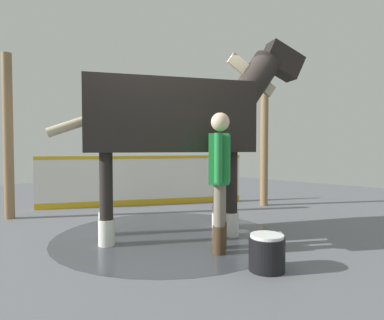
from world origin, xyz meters
TOP-DOWN VIEW (x-y plane):
  - ground_plane at (0.00, 0.00)m, footprint 16.00×16.00m
  - wet_patch at (-0.19, -0.18)m, footprint 3.05×3.05m
  - barrier_wall at (1.94, -1.46)m, footprint 2.25×3.67m
  - roof_post_near at (0.10, -3.12)m, footprint 0.16×0.16m
  - roof_post_far at (2.54, 0.94)m, footprint 0.16×0.16m
  - horse at (-0.26, -0.29)m, footprint 2.11×3.16m
  - handler at (-1.13, -0.14)m, footprint 0.44×0.55m
  - wash_bucket at (-1.84, 0.01)m, footprint 0.35×0.35m
  - bottle_shampoo at (-1.64, -0.57)m, footprint 0.06×0.06m
  - bottle_spray at (-1.56, -0.75)m, footprint 0.07×0.07m

SIDE VIEW (x-z plane):
  - ground_plane at x=0.00m, z-range -0.02..0.00m
  - wet_patch at x=-0.19m, z-range 0.00..0.00m
  - bottle_spray at x=-1.56m, z-range -0.01..0.18m
  - bottle_shampoo at x=-1.64m, z-range -0.01..0.22m
  - wash_bucket at x=-1.84m, z-range 0.00..0.35m
  - barrier_wall at x=1.94m, z-range -0.04..0.99m
  - handler at x=-1.13m, z-range 0.11..1.71m
  - roof_post_near at x=0.10m, z-range 0.00..2.77m
  - roof_post_far at x=2.54m, z-range 0.00..2.77m
  - horse at x=-0.26m, z-range 0.20..2.95m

